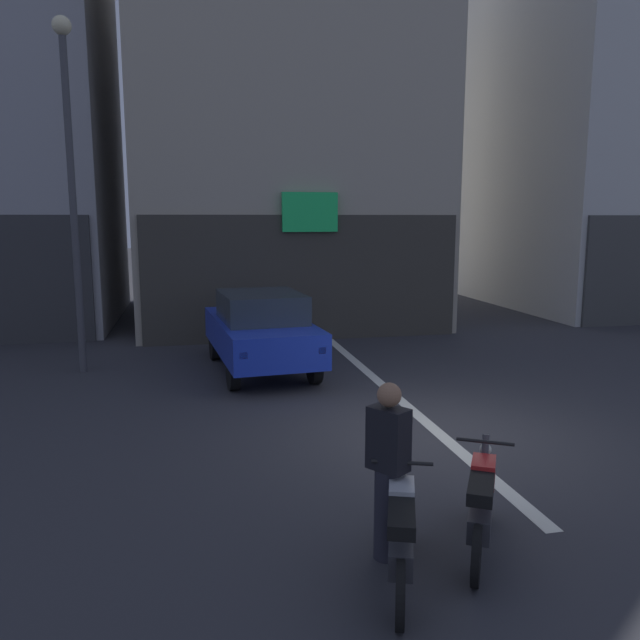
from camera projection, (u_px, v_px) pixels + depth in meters
The scene contains 9 objects.
ground_plane at pixel (438, 432), 9.06m from camera, with size 120.00×120.00×0.00m, color #333338.
lane_centre_line at pixel (340, 349), 14.85m from camera, with size 0.20×18.00×0.01m, color silver.
building_mid_block at pixel (277, 131), 19.59m from camera, with size 8.46×9.61×11.74m.
building_far_right at pixel (625, 87), 21.83m from camera, with size 8.95×9.22×15.46m.
car_blue_crossing_near at pixel (260, 329), 12.56m from camera, with size 2.11×4.24×1.64m.
street_lamp at pixel (70, 163), 11.99m from camera, with size 0.36×0.36×6.88m.
motorcycle_silver_row_leftmost at pixel (401, 533), 5.26m from camera, with size 0.69×1.60×0.98m.
motorcycle_red_row_left_mid at pixel (481, 504), 5.78m from camera, with size 0.88×1.49×0.98m.
person_by_motorcycles at pixel (388, 470), 5.58m from camera, with size 0.39×0.42×1.67m.
Camera 1 is at (-3.49, -8.12, 3.11)m, focal length 34.58 mm.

